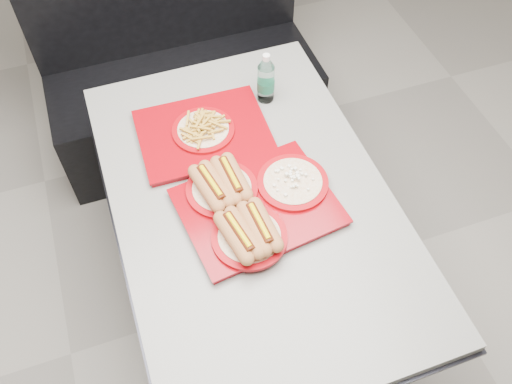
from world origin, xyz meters
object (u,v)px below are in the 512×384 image
object	(u,v)px
booth_bench	(180,70)
tray_near	(252,204)
tray_far	(203,131)
water_bottle	(266,80)
diner_table	(252,224)

from	to	relation	value
booth_bench	tray_near	size ratio (longest dim) A/B	2.55
tray_near	tray_far	xyz separation A→B (m)	(-0.06, 0.37, -0.01)
tray_near	tray_far	world-z (taller)	tray_near
booth_bench	tray_near	bearing A→B (deg)	-90.89
booth_bench	tray_near	world-z (taller)	booth_bench
tray_near	tray_far	distance (m)	0.37
tray_far	water_bottle	xyz separation A→B (m)	(0.28, 0.11, 0.06)
booth_bench	tray_far	world-z (taller)	booth_bench
booth_bench	tray_far	xyz separation A→B (m)	(-0.07, -0.78, 0.37)
diner_table	tray_far	size ratio (longest dim) A/B	3.02
water_bottle	diner_table	bearing A→B (deg)	-115.80
booth_bench	tray_far	bearing A→B (deg)	-95.37
diner_table	water_bottle	xyz separation A→B (m)	(0.20, 0.42, 0.26)
booth_bench	water_bottle	bearing A→B (deg)	-73.07
diner_table	tray_near	size ratio (longest dim) A/B	2.68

